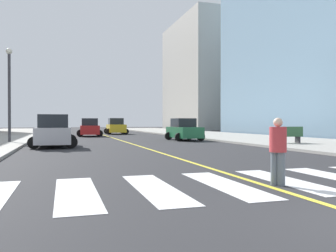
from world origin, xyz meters
name	(u,v)px	position (x,y,z in m)	size (l,w,h in m)	color
sidewalk_kerb_east	(284,141)	(12.20, 20.00, 0.07)	(10.00, 120.00, 0.15)	#9E9B93
crosswalk_paint	(256,182)	(0.00, 4.00, 0.01)	(13.50, 4.00, 0.01)	silver
lane_divider_paint	(103,135)	(0.00, 40.00, 0.01)	(0.16, 80.00, 0.01)	yellow
parking_garage_concrete	(216,76)	(28.28, 68.19, 11.93)	(18.00, 24.00, 23.85)	#9E9B93
car_green_nearest	(184,130)	(5.28, 24.51, 0.89)	(2.73, 4.30, 1.90)	#236B42
car_yellow_second	(116,127)	(1.95, 41.93, 0.98)	(3.00, 4.73, 2.09)	gold
car_silver_third	(54,132)	(-5.32, 19.09, 0.95)	(2.89, 4.59, 2.04)	#B7B7BC
car_red_fourth	(90,128)	(-1.93, 35.50, 0.93)	(2.90, 4.53, 1.99)	red
park_bench	(290,135)	(9.99, 16.26, 0.69)	(1.80, 0.56, 1.12)	#33603D
pedestrian_crossing	(278,148)	(0.31, 3.50, 0.92)	(0.42, 0.42, 1.68)	slate
street_lamp	(9,86)	(-8.47, 23.57, 4.19)	(0.44, 0.44, 6.77)	#38383D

